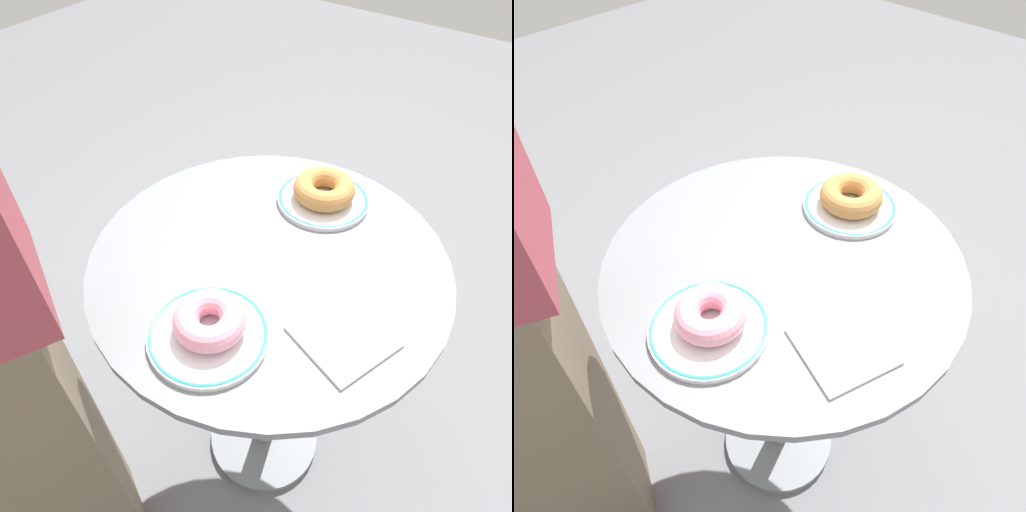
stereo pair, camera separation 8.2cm
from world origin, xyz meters
TOP-DOWN VIEW (x-y plane):
  - ground_plane at (0.00, 0.00)m, footprint 7.00×7.00m
  - cafe_table at (0.00, 0.00)m, footprint 0.65×0.65m
  - plate_left at (-0.19, -0.02)m, footprint 0.19×0.19m
  - plate_right at (0.19, -0.00)m, footprint 0.18×0.18m
  - donut_pink_frosted at (-0.19, -0.02)m, footprint 0.14×0.14m
  - donut_old_fashioned at (0.19, -0.00)m, footprint 0.13×0.13m
  - paper_napkin at (-0.08, -0.19)m, footprint 0.17×0.17m

SIDE VIEW (x-z plane):
  - ground_plane at x=0.00m, z-range -0.02..0.00m
  - cafe_table at x=0.00m, z-range 0.16..0.94m
  - paper_napkin at x=-0.08m, z-range 0.78..0.78m
  - plate_right at x=0.19m, z-range 0.78..0.79m
  - plate_left at x=-0.19m, z-range 0.78..0.79m
  - donut_pink_frosted at x=-0.19m, z-range 0.79..0.83m
  - donut_old_fashioned at x=0.19m, z-range 0.79..0.83m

